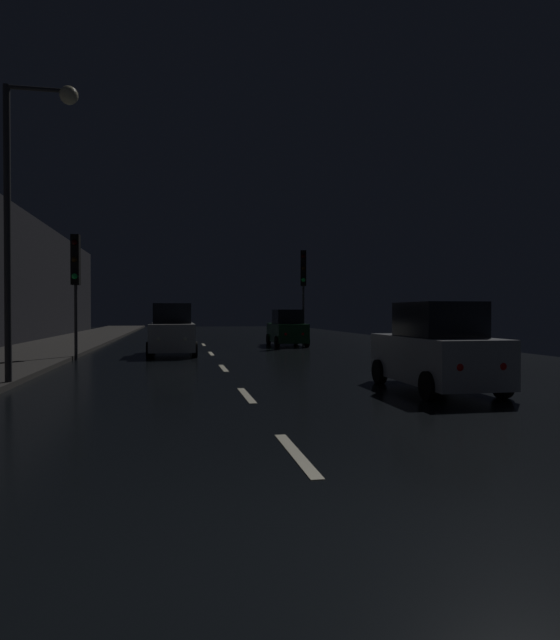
{
  "coord_description": "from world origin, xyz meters",
  "views": [
    {
      "loc": [
        -1.5,
        -3.79,
        1.81
      ],
      "look_at": [
        2.32,
        16.33,
        1.52
      ],
      "focal_mm": 30.81,
      "sensor_mm": 36.0,
      "label": 1
    }
  ],
  "objects_px": {
    "streetlamp_overhead": "(28,187)",
    "traffic_light_far_left": "(75,269)",
    "traffic_light_far_right": "(303,276)",
    "car_approaching_headlights": "(172,331)",
    "car_parked_right_far": "(287,329)",
    "car_parked_right_near": "(436,350)"
  },
  "relations": [
    {
      "from": "streetlamp_overhead",
      "to": "traffic_light_far_left",
      "type": "bearing_deg",
      "value": 91.89
    },
    {
      "from": "traffic_light_far_right",
      "to": "traffic_light_far_left",
      "type": "bearing_deg",
      "value": -44.07
    },
    {
      "from": "streetlamp_overhead",
      "to": "car_approaching_headlights",
      "type": "bearing_deg",
      "value": 71.23
    },
    {
      "from": "traffic_light_far_left",
      "to": "streetlamp_overhead",
      "type": "height_order",
      "value": "streetlamp_overhead"
    },
    {
      "from": "car_parked_right_far",
      "to": "car_parked_right_near",
      "type": "height_order",
      "value": "car_parked_right_near"
    },
    {
      "from": "traffic_light_far_right",
      "to": "car_parked_right_near",
      "type": "xyz_separation_m",
      "value": [
        -0.8,
        -16.9,
        -2.81
      ]
    },
    {
      "from": "car_approaching_headlights",
      "to": "car_parked_right_far",
      "type": "bearing_deg",
      "value": 131.74
    },
    {
      "from": "streetlamp_overhead",
      "to": "car_parked_right_near",
      "type": "bearing_deg",
      "value": -13.18
    },
    {
      "from": "traffic_light_far_right",
      "to": "car_parked_right_far",
      "type": "relative_size",
      "value": 1.32
    },
    {
      "from": "traffic_light_far_left",
      "to": "car_parked_right_near",
      "type": "xyz_separation_m",
      "value": [
        9.66,
        -9.98,
        -2.5
      ]
    },
    {
      "from": "car_approaching_headlights",
      "to": "car_parked_right_far",
      "type": "height_order",
      "value": "car_approaching_headlights"
    },
    {
      "from": "traffic_light_far_right",
      "to": "car_approaching_headlights",
      "type": "xyz_separation_m",
      "value": [
        -6.89,
        -4.96,
        -2.75
      ]
    },
    {
      "from": "car_approaching_headlights",
      "to": "traffic_light_far_left",
      "type": "bearing_deg",
      "value": -61.16
    },
    {
      "from": "car_parked_right_near",
      "to": "traffic_light_far_right",
      "type": "bearing_deg",
      "value": -2.69
    },
    {
      "from": "car_approaching_headlights",
      "to": "car_parked_right_far",
      "type": "distance_m",
      "value": 8.16
    },
    {
      "from": "streetlamp_overhead",
      "to": "car_parked_right_near",
      "type": "xyz_separation_m",
      "value": [
        9.4,
        -2.2,
        -3.88
      ]
    },
    {
      "from": "traffic_light_far_left",
      "to": "traffic_light_far_right",
      "type": "distance_m",
      "value": 12.54
    },
    {
      "from": "car_approaching_headlights",
      "to": "streetlamp_overhead",
      "type": "bearing_deg",
      "value": -18.77
    },
    {
      "from": "traffic_light_far_right",
      "to": "car_approaching_headlights",
      "type": "height_order",
      "value": "traffic_light_far_right"
    },
    {
      "from": "traffic_light_far_left",
      "to": "car_parked_right_near",
      "type": "height_order",
      "value": "traffic_light_far_left"
    },
    {
      "from": "car_approaching_headlights",
      "to": "traffic_light_far_right",
      "type": "bearing_deg",
      "value": 125.76
    },
    {
      "from": "traffic_light_far_left",
      "to": "car_approaching_headlights",
      "type": "bearing_deg",
      "value": 121.21
    }
  ]
}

